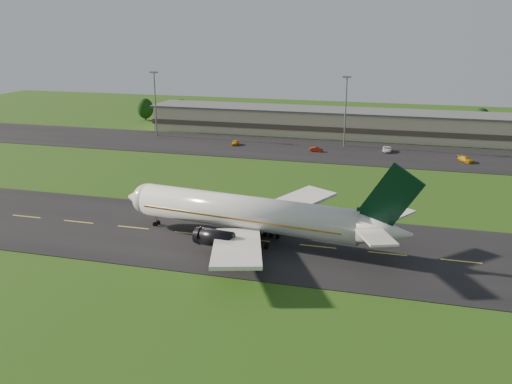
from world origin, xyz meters
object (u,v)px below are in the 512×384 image
(terminal, at_px, (355,124))
(light_mast_centre, at_px, (346,103))
(service_vehicle_a, at_px, (235,143))
(service_vehicle_b, at_px, (316,149))
(airliner, at_px, (250,214))
(service_vehicle_c, at_px, (387,149))
(service_vehicle_d, at_px, (466,159))
(light_mast_west, at_px, (155,96))

(terminal, xyz_separation_m, light_mast_centre, (-1.40, -16.18, 8.75))
(terminal, bearing_deg, service_vehicle_a, -144.30)
(light_mast_centre, distance_m, service_vehicle_b, 16.84)
(airliner, height_order, service_vehicle_c, airliner)
(light_mast_centre, distance_m, service_vehicle_c, 18.01)
(terminal, xyz_separation_m, service_vehicle_d, (31.68, -27.84, -3.18))
(airliner, bearing_deg, light_mast_centre, 93.57)
(airliner, relative_size, service_vehicle_b, 13.67)
(service_vehicle_d, bearing_deg, service_vehicle_c, 124.83)
(terminal, relative_size, service_vehicle_d, 29.54)
(service_vehicle_b, bearing_deg, light_mast_centre, -29.07)
(terminal, xyz_separation_m, service_vehicle_b, (-7.94, -26.00, -3.27))
(light_mast_west, xyz_separation_m, light_mast_centre, (60.00, 0.00, 0.00))
(airliner, distance_m, service_vehicle_a, 77.40)
(light_mast_centre, bearing_deg, terminal, 85.05)
(terminal, height_order, service_vehicle_c, terminal)
(service_vehicle_b, distance_m, service_vehicle_c, 19.90)
(service_vehicle_c, bearing_deg, light_mast_centre, 158.04)
(service_vehicle_b, bearing_deg, service_vehicle_a, 88.72)
(service_vehicle_d, bearing_deg, service_vehicle_b, 141.14)
(service_vehicle_a, bearing_deg, service_vehicle_d, -8.69)
(light_mast_centre, distance_m, service_vehicle_d, 37.05)
(light_mast_centre, relative_size, service_vehicle_a, 5.14)
(airliner, distance_m, service_vehicle_d, 78.59)
(service_vehicle_a, bearing_deg, service_vehicle_b, -10.66)
(terminal, bearing_deg, service_vehicle_d, -41.31)
(service_vehicle_a, height_order, service_vehicle_c, service_vehicle_c)
(light_mast_centre, bearing_deg, service_vehicle_a, -166.89)
(airliner, relative_size, service_vehicle_c, 9.95)
(airliner, relative_size, light_mast_centre, 2.51)
(service_vehicle_a, xyz_separation_m, service_vehicle_d, (64.33, -4.38, 0.04))
(light_mast_west, distance_m, service_vehicle_c, 73.79)
(light_mast_west, xyz_separation_m, service_vehicle_d, (93.08, -11.66, -11.93))
(service_vehicle_b, relative_size, service_vehicle_d, 0.76)
(terminal, xyz_separation_m, service_vehicle_c, (11.27, -20.82, -3.18))
(light_mast_centre, xyz_separation_m, service_vehicle_c, (12.67, -4.64, -11.92))
(light_mast_west, height_order, service_vehicle_d, light_mast_west)
(light_mast_west, relative_size, service_vehicle_a, 5.14)
(terminal, height_order, service_vehicle_b, terminal)
(terminal, relative_size, light_mast_west, 7.13)
(airliner, height_order, service_vehicle_d, airliner)
(light_mast_west, distance_m, service_vehicle_b, 55.67)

